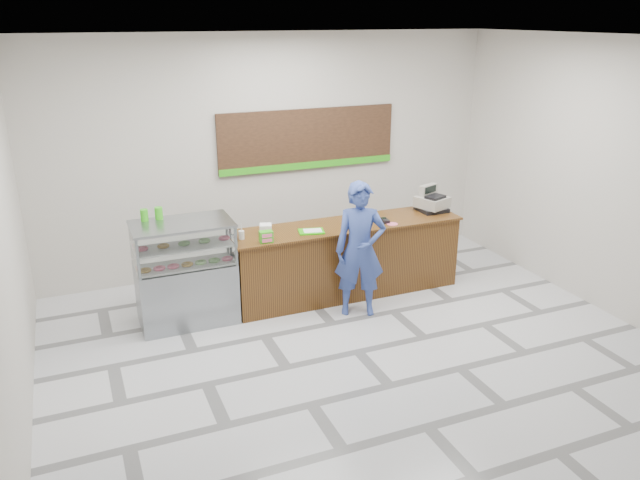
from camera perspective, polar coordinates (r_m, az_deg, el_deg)
name	(u,v)px	position (r m, az deg, el deg)	size (l,w,h in m)	color
floor	(358,352)	(7.42, 3.51, -10.16)	(7.00, 7.00, 0.00)	silver
back_wall	(273,154)	(9.41, -4.32, 7.82)	(7.00, 7.00, 0.00)	beige
ceiling	(366,38)	(6.43, 4.19, 17.96)	(7.00, 7.00, 0.00)	silver
sales_counter	(346,259)	(8.67, 2.38, -1.74)	(3.26, 0.76, 1.03)	brown
display_case	(185,272)	(7.99, -12.22, -2.90)	(1.22, 0.72, 1.33)	gray
menu_board	(308,140)	(9.52, -1.09, 9.14)	(2.80, 0.06, 0.90)	black
cash_register	(432,202)	(9.17, 10.17, 3.48)	(0.50, 0.51, 0.36)	black
card_terminal	(385,221)	(8.61, 5.94, 1.78)	(0.09, 0.17, 0.04)	black
serving_tray	(311,231)	(8.17, -0.79, 0.80)	(0.38, 0.31, 0.02)	#29C408
napkin_box	(266,229)	(8.10, -4.99, 0.99)	(0.15, 0.15, 0.13)	white
straw_cup	(241,235)	(7.96, -7.20, 0.46)	(0.07, 0.07, 0.11)	silver
promo_box	(266,237)	(7.81, -4.95, 0.30)	(0.16, 0.11, 0.15)	green
donut_decal	(392,224)	(8.53, 6.62, 1.47)	(0.15, 0.15, 0.00)	#FB658A
green_cup_left	(144,215)	(7.93, -15.77, 2.20)	(0.09, 0.09, 0.15)	green
green_cup_right	(159,213)	(7.95, -14.53, 2.38)	(0.10, 0.10, 0.15)	green
customer	(360,250)	(7.98, 3.68, -0.88)	(0.65, 0.42, 1.77)	#314692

